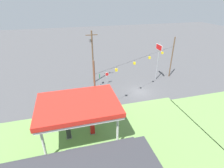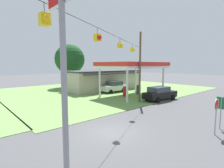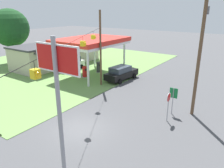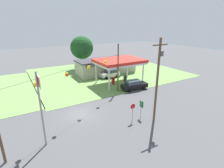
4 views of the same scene
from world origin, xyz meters
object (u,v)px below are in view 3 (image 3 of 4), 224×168
object	(u,v)px
gas_station_store	(58,54)
fuel_pump_far	(99,68)
stop_sign_roadside	(168,101)
utility_pole_main	(200,48)
stop_sign_overhead	(59,94)
route_sign	(173,96)
car_at_pumps_front	(121,73)
fuel_pump_near	(85,72)
car_at_pumps_rear	(71,63)
tree_behind_station	(10,28)
gas_station_canopy	(91,42)

from	to	relation	value
gas_station_store	fuel_pump_far	xyz separation A→B (m)	(-0.07, -8.56, -1.11)
stop_sign_roadside	utility_pole_main	distance (m)	4.96
stop_sign_overhead	utility_pole_main	xyz separation A→B (m)	(13.06, -2.14, 0.24)
fuel_pump_far	route_sign	bearing A→B (deg)	-116.59
route_sign	utility_pole_main	bearing A→B (deg)	-56.74
stop_sign_overhead	car_at_pumps_front	bearing A→B (deg)	25.07
fuel_pump_near	utility_pole_main	world-z (taller)	utility_pole_main
fuel_pump_far	car_at_pumps_rear	world-z (taller)	car_at_pumps_rear
fuel_pump_near	utility_pole_main	bearing A→B (deg)	-100.44
car_at_pumps_rear	stop_sign_overhead	size ratio (longest dim) A/B	0.58
car_at_pumps_front	route_sign	distance (m)	10.61
car_at_pumps_rear	utility_pole_main	bearing A→B (deg)	77.89
stop_sign_roadside	utility_pole_main	xyz separation A→B (m)	(2.52, -1.35, 4.05)
car_at_pumps_rear	stop_sign_roadside	size ratio (longest dim) A/B	1.83
car_at_pumps_front	car_at_pumps_rear	bearing A→B (deg)	94.87
gas_station_store	fuel_pump_far	distance (m)	8.63
gas_station_store	utility_pole_main	size ratio (longest dim) A/B	1.42
gas_station_store	car_at_pumps_rear	world-z (taller)	gas_station_store
fuel_pump_near	utility_pole_main	xyz separation A→B (m)	(-2.77, -15.03, 5.12)
gas_station_store	car_at_pumps_rear	size ratio (longest dim) A/B	3.28
fuel_pump_far	stop_sign_roadside	size ratio (longest dim) A/B	0.63
fuel_pump_near	car_at_pumps_rear	world-z (taller)	car_at_pumps_rear
gas_station_store	fuel_pump_near	bearing A→B (deg)	-109.82
stop_sign_roadside	tree_behind_station	distance (m)	29.98
gas_station_canopy	utility_pole_main	bearing A→B (deg)	-105.89
fuel_pump_far	fuel_pump_near	bearing A→B (deg)	180.00
fuel_pump_far	car_at_pumps_front	size ratio (longest dim) A/B	0.30
stop_sign_overhead	gas_station_store	bearing A→B (deg)	48.59
car_at_pumps_rear	route_sign	distance (m)	19.03
fuel_pump_near	stop_sign_roadside	distance (m)	14.71
fuel_pump_far	stop_sign_overhead	world-z (taller)	stop_sign_overhead
car_at_pumps_rear	tree_behind_station	size ratio (longest dim) A/B	0.51
fuel_pump_near	car_at_pumps_rear	size ratio (longest dim) A/B	0.34
fuel_pump_far	car_at_pumps_rear	xyz separation A→B (m)	(-1.08, 4.61, 0.24)
fuel_pump_near	utility_pole_main	distance (m)	16.12
utility_pole_main	fuel_pump_far	bearing A→B (deg)	68.94
gas_station_canopy	fuel_pump_far	distance (m)	4.18
utility_pole_main	stop_sign_roadside	bearing A→B (deg)	151.80
car_at_pumps_front	utility_pole_main	size ratio (longest dim) A/B	0.50
gas_station_canopy	stop_sign_overhead	size ratio (longest dim) A/B	1.20
stop_sign_roadside	fuel_pump_near	bearing A→B (deg)	-111.15
gas_station_canopy	gas_station_store	world-z (taller)	gas_station_canopy
gas_station_canopy	route_sign	xyz separation A→B (m)	(-5.26, -13.53, -2.92)
fuel_pump_near	route_sign	world-z (taller)	route_sign
gas_station_store	stop_sign_overhead	size ratio (longest dim) A/B	1.89
car_at_pumps_rear	utility_pole_main	world-z (taller)	utility_pole_main
gas_station_canopy	tree_behind_station	size ratio (longest dim) A/B	1.05
car_at_pumps_front	gas_station_canopy	bearing A→B (deg)	100.07
car_at_pumps_front	route_sign	size ratio (longest dim) A/B	2.17
stop_sign_overhead	route_sign	xyz separation A→B (m)	(12.08, -0.63, -3.92)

